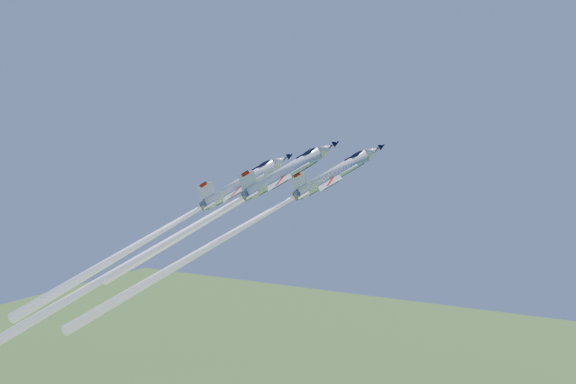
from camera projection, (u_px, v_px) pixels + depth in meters
The scene contains 4 objects.
jet_lead at pixel (231, 234), 115.31m from camera, with size 43.49×28.39×44.42m.
jet_left at pixel (220, 213), 120.51m from camera, with size 31.82×20.75×32.34m.
jet_right at pixel (148, 253), 104.69m from camera, with size 48.15×31.58×51.14m.
jet_slot at pixel (158, 233), 112.45m from camera, with size 38.19×24.81×38.12m.
Camera 1 is at (54.15, -98.33, 104.15)m, focal length 40.00 mm.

